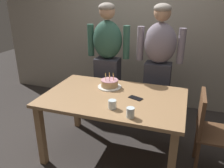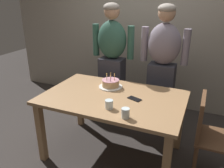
# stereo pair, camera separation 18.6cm
# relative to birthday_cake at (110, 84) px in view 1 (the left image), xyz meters

# --- Properties ---
(ground_plane) EXTENTS (10.00, 10.00, 0.00)m
(ground_plane) POSITION_rel_birthday_cake_xyz_m (0.13, -0.22, -0.78)
(ground_plane) COLOR #332D2B
(back_wall) EXTENTS (5.20, 0.10, 2.60)m
(back_wall) POSITION_rel_birthday_cake_xyz_m (0.13, 1.33, 0.52)
(back_wall) COLOR #9E9384
(back_wall) RESTS_ON ground_plane
(dining_table) EXTENTS (1.50, 0.96, 0.74)m
(dining_table) POSITION_rel_birthday_cake_xyz_m (0.13, -0.22, -0.14)
(dining_table) COLOR #A37A51
(dining_table) RESTS_ON ground_plane
(birthday_cake) EXTENTS (0.28, 0.28, 0.16)m
(birthday_cake) POSITION_rel_birthday_cake_xyz_m (0.00, 0.00, 0.00)
(birthday_cake) COLOR white
(birthday_cake) RESTS_ON dining_table
(water_glass_near) EXTENTS (0.07, 0.07, 0.09)m
(water_glass_near) POSITION_rel_birthday_cake_xyz_m (0.41, -0.60, 0.00)
(water_glass_near) COLOR silver
(water_glass_near) RESTS_ON dining_table
(water_glass_far) EXTENTS (0.08, 0.08, 0.09)m
(water_glass_far) POSITION_rel_birthday_cake_xyz_m (0.20, -0.49, -0.00)
(water_glass_far) COLOR silver
(water_glass_far) RESTS_ON dining_table
(cell_phone) EXTENTS (0.16, 0.12, 0.01)m
(cell_phone) POSITION_rel_birthday_cake_xyz_m (0.36, -0.20, -0.04)
(cell_phone) COLOR black
(cell_phone) RESTS_ON dining_table
(person_man_bearded) EXTENTS (0.61, 0.27, 1.66)m
(person_man_bearded) POSITION_rel_birthday_cake_xyz_m (-0.23, 0.58, 0.09)
(person_man_bearded) COLOR #33333D
(person_man_bearded) RESTS_ON ground_plane
(person_woman_cardigan) EXTENTS (0.61, 0.27, 1.66)m
(person_woman_cardigan) POSITION_rel_birthday_cake_xyz_m (0.48, 0.58, 0.09)
(person_woman_cardigan) COLOR #33333D
(person_woman_cardigan) RESTS_ON ground_plane
(dining_chair) EXTENTS (0.42, 0.42, 0.87)m
(dining_chair) POSITION_rel_birthday_cake_xyz_m (1.12, -0.17, -0.27)
(dining_chair) COLOR brown
(dining_chair) RESTS_ON ground_plane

